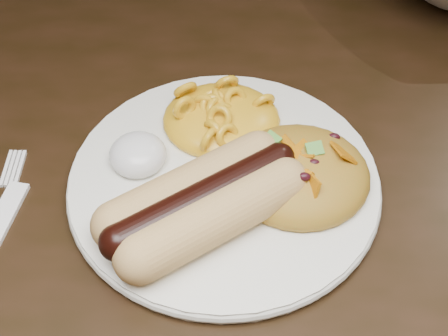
{
  "coord_description": "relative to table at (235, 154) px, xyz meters",
  "views": [
    {
      "loc": [
        -0.0,
        -0.44,
        1.14
      ],
      "look_at": [
        -0.01,
        -0.12,
        0.77
      ],
      "focal_mm": 55.0,
      "sensor_mm": 36.0,
      "label": 1
    }
  ],
  "objects": [
    {
      "name": "table",
      "position": [
        0.0,
        0.0,
        0.0
      ],
      "size": [
        1.6,
        0.9,
        0.75
      ],
      "color": "black",
      "rests_on": "floor"
    },
    {
      "name": "plate",
      "position": [
        -0.01,
        -0.12,
        0.1
      ],
      "size": [
        0.27,
        0.27,
        0.01
      ],
      "primitive_type": "cylinder",
      "rotation": [
        0.0,
        0.0,
        -0.22
      ],
      "color": "white",
      "rests_on": "table"
    },
    {
      "name": "hotdog",
      "position": [
        -0.02,
        -0.16,
        0.12
      ],
      "size": [
        0.12,
        0.12,
        0.03
      ],
      "rotation": [
        0.0,
        0.0,
        0.61
      ],
      "color": "tan",
      "rests_on": "plate"
    },
    {
      "name": "mac_and_cheese",
      "position": [
        -0.01,
        -0.07,
        0.12
      ],
      "size": [
        0.11,
        0.11,
        0.03
      ],
      "primitive_type": "ellipsoid",
      "rotation": [
        0.0,
        0.0,
        0.32
      ],
      "color": "gold",
      "rests_on": "plate"
    },
    {
      "name": "sour_cream",
      "position": [
        -0.07,
        -0.11,
        0.12
      ],
      "size": [
        0.05,
        0.05,
        0.03
      ],
      "primitive_type": "ellipsoid",
      "rotation": [
        0.0,
        0.0,
        -0.37
      ],
      "color": "white",
      "rests_on": "plate"
    },
    {
      "name": "taco_salad",
      "position": [
        0.05,
        -0.12,
        0.12
      ],
      "size": [
        0.1,
        0.1,
        0.04
      ],
      "rotation": [
        0.0,
        0.0,
        0.18
      ],
      "color": "#BF4A15",
      "rests_on": "plate"
    }
  ]
}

